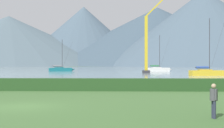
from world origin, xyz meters
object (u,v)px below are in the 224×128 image
sailboat_slip_4 (207,72)px  sailboat_slip_6 (61,69)px  sailboat_slip_2 (158,69)px  dock_crane (147,47)px  person_seated_viewer (214,98)px

sailboat_slip_4 → sailboat_slip_6: (-39.42, 36.38, 0.01)m
sailboat_slip_2 → sailboat_slip_4: (6.06, -38.26, -0.04)m
sailboat_slip_6 → dock_crane: (27.60, -20.44, 6.38)m
sailboat_slip_2 → sailboat_slip_4: 38.74m
sailboat_slip_4 → person_seated_viewer: size_ratio=7.59×
sailboat_slip_2 → person_seated_viewer: bearing=-106.2°
sailboat_slip_2 → person_seated_viewer: 91.59m
sailboat_slip_6 → sailboat_slip_4: bearing=-61.6°
person_seated_viewer → dock_crane: size_ratio=0.08×
sailboat_slip_2 → sailboat_slip_4: bearing=-91.9°
person_seated_viewer → dock_crane: (2.73, 68.87, 6.14)m
sailboat_slip_2 → sailboat_slip_6: 33.41m
sailboat_slip_6 → dock_crane: size_ratio=0.51×
person_seated_viewer → dock_crane: dock_crane is taller
sailboat_slip_4 → sailboat_slip_6: bearing=130.6°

